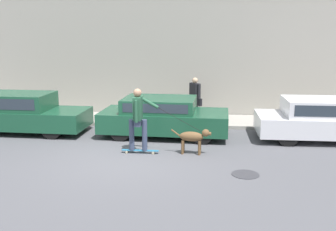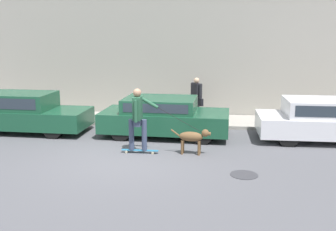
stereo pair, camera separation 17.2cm
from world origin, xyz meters
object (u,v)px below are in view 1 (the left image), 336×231
skateboarder (138,117)px  pedestrian_with_bag (195,96)px  parked_car_2 (326,120)px  dog (193,137)px  parked_car_0 (19,113)px  parked_car_1 (163,117)px

skateboarder → pedestrian_with_bag: size_ratio=1.52×
parked_car_2 → skateboarder: bearing=-161.1°
skateboarder → pedestrian_with_bag: bearing=72.0°
dog → parked_car_2: bearing=30.5°
parked_car_0 → dog: 6.25m
dog → skateboarder: bearing=-171.9°
parked_car_0 → skateboarder: 4.87m
dog → pedestrian_with_bag: (-0.12, 4.20, 0.47)m
parked_car_1 → parked_car_2: (5.11, -0.00, 0.01)m
parked_car_2 → pedestrian_with_bag: bearing=150.6°
pedestrian_with_bag → parked_car_0: bearing=-12.1°
parked_car_0 → skateboarder: bearing=-22.4°
dog → parked_car_0: bearing=167.9°
skateboarder → pedestrian_with_bag: skateboarder is taller
pedestrian_with_bag → skateboarder: bearing=38.2°
parked_car_1 → pedestrian_with_bag: (0.94, 2.30, 0.33)m
parked_car_1 → skateboarder: bearing=-100.9°
parked_car_1 → parked_car_2: parked_car_2 is taller
parked_car_0 → skateboarder: size_ratio=1.95×
parked_car_0 → dog: (5.96, -1.89, -0.17)m
skateboarder → pedestrian_with_bag: (1.40, 4.27, -0.08)m
parked_car_0 → parked_car_1: (4.90, 0.00, -0.02)m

